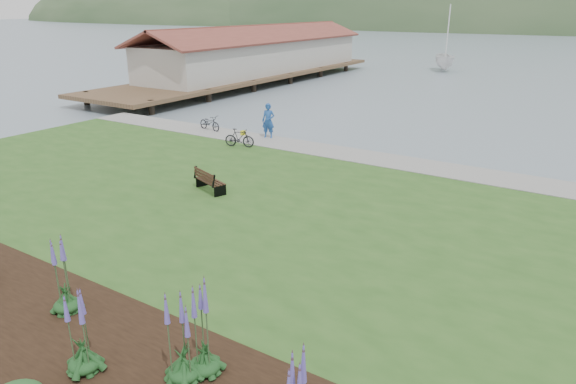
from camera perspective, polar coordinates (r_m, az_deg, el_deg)
name	(u,v)px	position (r m, az deg, el deg)	size (l,w,h in m)	color
ground	(263,206)	(19.37, -2.85, -1.53)	(600.00, 600.00, 0.00)	slate
lawn	(229,218)	(17.83, -6.58, -2.90)	(34.00, 20.00, 0.40)	#29501C
shoreline_path	(345,153)	(24.89, 6.38, 4.28)	(34.00, 2.20, 0.03)	gray
garden_bed	(96,372)	(11.15, -20.55, -18.22)	(24.00, 4.40, 0.04)	black
pier_pavilion	(258,54)	(52.24, -3.37, 15.03)	(8.00, 36.00, 5.40)	#4C3826
park_bench	(208,180)	(19.74, -8.86, 1.29)	(1.57, 1.05, 0.90)	black
person	(268,118)	(27.56, -2.21, 8.23)	(0.80, 0.55, 2.19)	#204C96
bicycle_a	(210,123)	(29.81, -8.70, 7.61)	(1.65, 0.58, 0.86)	black
bicycle_b	(239,138)	(26.00, -5.42, 6.01)	(1.54, 0.44, 0.92)	black
sailboat	(444,71)	(63.85, 16.94, 12.74)	(8.86, 9.02, 23.35)	silver
pannier	(243,133)	(28.40, -5.03, 6.54)	(0.16, 0.26, 0.27)	gold
echium_0	(81,339)	(10.82, -22.06, -14.87)	(0.62, 0.62, 1.95)	#153A19
echium_1	(203,332)	(10.05, -9.45, -15.09)	(0.62, 0.62, 2.37)	#153A19
echium_4	(62,275)	(12.77, -23.79, -8.46)	(0.62, 0.62, 2.28)	#153A19
echium_5	(182,344)	(10.03, -11.69, -16.19)	(0.62, 0.62, 2.10)	#153A19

